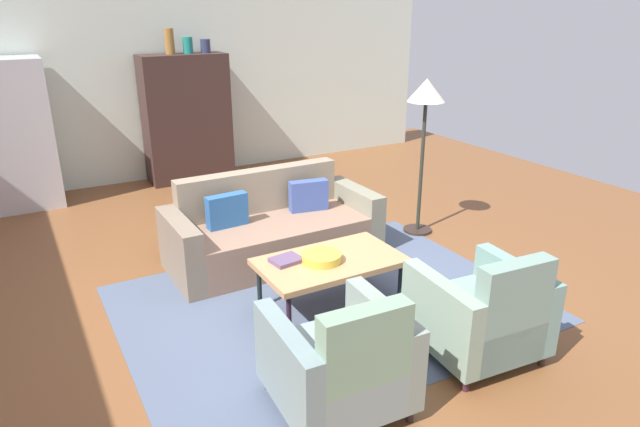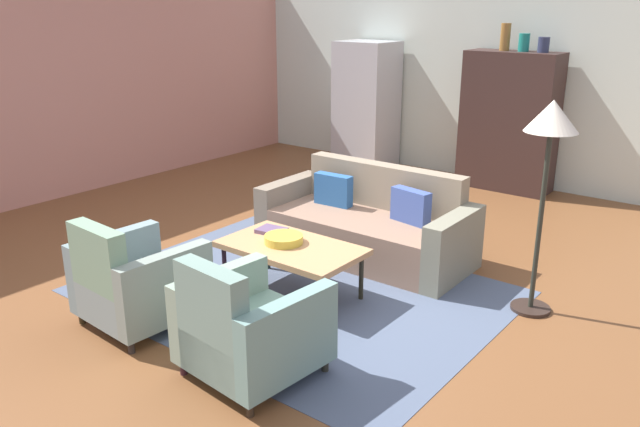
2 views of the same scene
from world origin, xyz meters
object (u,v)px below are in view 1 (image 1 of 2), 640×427
object	(u,v)px
armchair_left	(342,365)
vase_tall	(169,41)
floor_lamp	(426,105)
vase_small	(205,46)
cabinet	(187,118)
armchair_right	(483,316)
fruit_bowl	(321,257)
coffee_table	(330,263)
vase_round	(188,45)
refrigerator	(17,135)
book_stack	(286,260)
couch	(271,230)

from	to	relation	value
armchair_left	vase_tall	bearing A→B (deg)	87.11
vase_tall	floor_lamp	bearing A→B (deg)	-61.76
floor_lamp	vase_small	bearing A→B (deg)	111.08
cabinet	floor_lamp	distance (m)	3.72
floor_lamp	armchair_right	bearing A→B (deg)	-118.19
fruit_bowl	floor_lamp	world-z (taller)	floor_lamp
armchair_right	armchair_left	bearing A→B (deg)	-175.13
armchair_right	fruit_bowl	xyz separation A→B (m)	(-0.68, 1.17, 0.14)
coffee_table	armchair_right	size ratio (longest dim) A/B	1.36
armchair_left	vase_round	xyz separation A→B (m)	(0.82, 5.44, 1.57)
coffee_table	vase_small	world-z (taller)	vase_small
armchair_right	cabinet	world-z (taller)	cabinet
fruit_bowl	refrigerator	distance (m)	4.64
armchair_left	book_stack	xyz separation A→B (m)	(0.26, 1.30, 0.12)
cabinet	vase_tall	world-z (taller)	vase_tall
vase_small	coffee_table	bearing A→B (deg)	-96.28
fruit_bowl	refrigerator	bearing A→B (deg)	115.38
book_stack	floor_lamp	xyz separation A→B (m)	(2.08, 0.84, 0.98)
armchair_left	refrigerator	world-z (taller)	refrigerator
armchair_right	cabinet	size ratio (longest dim) A/B	0.49
coffee_table	refrigerator	xyz separation A→B (m)	(-2.06, 4.17, 0.51)
vase_small	floor_lamp	xyz separation A→B (m)	(1.27, -3.30, -0.45)
armchair_left	vase_small	bearing A→B (deg)	81.96
vase_round	floor_lamp	world-z (taller)	vase_round
cabinet	vase_round	bearing A→B (deg)	-2.71
book_stack	vase_small	bearing A→B (deg)	78.89
fruit_bowl	vase_tall	bearing A→B (deg)	89.28
couch	armchair_left	world-z (taller)	armchair_left
armchair_left	cabinet	world-z (taller)	cabinet
cabinet	vase_small	distance (m)	1.05
fruit_bowl	refrigerator	size ratio (longest dim) A/B	0.18
couch	coffee_table	bearing A→B (deg)	89.47
vase_tall	armchair_right	bearing A→B (deg)	-83.45
vase_tall	book_stack	bearing A→B (deg)	-94.32
coffee_table	armchair_left	bearing A→B (deg)	-117.36
armchair_right	book_stack	distance (m)	1.61
coffee_table	fruit_bowl	distance (m)	0.11
fruit_bowl	vase_round	size ratio (longest dim) A/B	1.49
armchair_right	vase_tall	xyz separation A→B (m)	(-0.62, 5.44, 1.63)
coffee_table	vase_round	size ratio (longest dim) A/B	5.40
vase_small	floor_lamp	distance (m)	3.56
coffee_table	book_stack	xyz separation A→B (m)	(-0.34, 0.13, 0.06)
armchair_left	armchair_right	world-z (taller)	same
armchair_right	refrigerator	distance (m)	5.99
couch	coffee_table	size ratio (longest dim) A/B	1.76
armchair_right	vase_tall	bearing A→B (deg)	101.41
armchair_right	book_stack	xyz separation A→B (m)	(-0.94, 1.30, 0.12)
vase_round	refrigerator	bearing A→B (deg)	-177.49
armchair_right	fruit_bowl	world-z (taller)	armchair_right
vase_round	cabinet	bearing A→B (deg)	177.29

